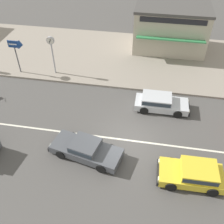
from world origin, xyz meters
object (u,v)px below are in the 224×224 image
at_px(hatchback_silver_1, 160,102).
at_px(sedan_dark_grey_5, 86,149).
at_px(arrow_signboard, 19,46).
at_px(shopfront_corner_warung, 171,28).
at_px(hatchback_yellow_3, 194,173).
at_px(street_clock, 51,47).

distance_m(hatchback_silver_1, sedan_dark_grey_5, 6.60).
relative_size(hatchback_silver_1, arrow_signboard, 1.33).
relative_size(sedan_dark_grey_5, shopfront_corner_warung, 0.68).
distance_m(sedan_dark_grey_5, shopfront_corner_warung, 15.27).
relative_size(hatchback_yellow_3, sedan_dark_grey_5, 0.78).
height_order(hatchback_silver_1, hatchback_yellow_3, same).
height_order(sedan_dark_grey_5, arrow_signboard, arrow_signboard).
bearing_deg(sedan_dark_grey_5, shopfront_corner_warung, 72.24).
relative_size(arrow_signboard, shopfront_corner_warung, 0.43).
xyz_separation_m(hatchback_yellow_3, arrow_signboard, (-13.50, 8.50, 1.99)).
height_order(hatchback_silver_1, arrow_signboard, arrow_signboard).
xyz_separation_m(hatchback_silver_1, shopfront_corner_warung, (0.47, 9.33, 1.61)).
bearing_deg(street_clock, hatchback_yellow_3, -39.16).
xyz_separation_m(hatchback_silver_1, sedan_dark_grey_5, (-4.16, -5.12, -0.06)).
distance_m(sedan_dark_grey_5, street_clock, 9.72).
xyz_separation_m(arrow_signboard, shopfront_corner_warung, (11.93, 6.67, -0.39)).
height_order(sedan_dark_grey_5, street_clock, street_clock).
bearing_deg(shopfront_corner_warung, arrow_signboard, -150.78).
height_order(sedan_dark_grey_5, shopfront_corner_warung, shopfront_corner_warung).
bearing_deg(arrow_signboard, hatchback_silver_1, -13.08).
height_order(hatchback_yellow_3, shopfront_corner_warung, shopfront_corner_warung).
xyz_separation_m(sedan_dark_grey_5, shopfront_corner_warung, (4.63, 14.45, 1.66)).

